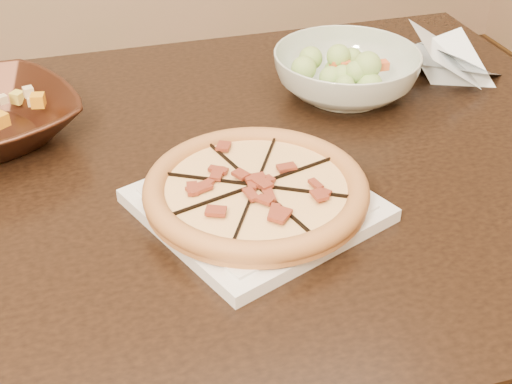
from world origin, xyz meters
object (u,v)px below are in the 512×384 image
dining_table (155,232)px  salad_bowl (346,74)px  plate (256,204)px  pizza (256,189)px

dining_table → salad_bowl: salad_bowl is taller
dining_table → salad_bowl: size_ratio=5.95×
plate → dining_table: bearing=134.2°
plate → pizza: bearing=174.8°
plate → pizza: pizza is taller
pizza → salad_bowl: (0.24, 0.28, 0.00)m
plate → pizza: (-0.00, 0.00, 0.02)m
salad_bowl → pizza: bearing=-131.2°
dining_table → salad_bowl: (0.36, 0.16, 0.14)m
dining_table → pizza: pizza is taller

